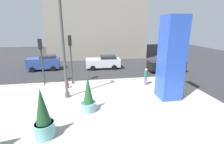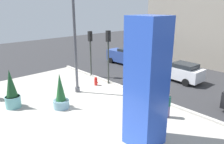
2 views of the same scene
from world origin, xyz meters
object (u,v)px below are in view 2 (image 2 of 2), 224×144
potted_plant_near_right (12,92)px  car_far_lane (124,56)px  traffic_light_far_side (90,46)px  potted_plant_by_pillar (61,95)px  lamp_post (75,45)px  car_curb_east (179,71)px  pedestrian_on_sidewalk (168,104)px  traffic_light_corner (108,49)px  fire_hydrant (96,81)px  art_pillar_blue (146,84)px

potted_plant_near_right → car_far_lane: 13.87m
traffic_light_far_side → car_far_lane: (-1.23, 5.70, -1.96)m
potted_plant_by_pillar → lamp_post: bearing=124.1°
potted_plant_near_right → car_far_lane: (-2.95, 13.55, -0.17)m
potted_plant_near_right → car_curb_east: size_ratio=0.59×
potted_plant_by_pillar → traffic_light_far_side: size_ratio=0.56×
potted_plant_by_pillar → pedestrian_on_sidewalk: (5.48, 4.05, -0.07)m
traffic_light_corner → potted_plant_near_right: bearing=-96.4°
traffic_light_far_side → pedestrian_on_sidewalk: traffic_light_far_side is taller
potted_plant_by_pillar → potted_plant_near_right: bearing=-134.3°
fire_hydrant → car_curb_east: car_curb_east is taller
potted_plant_by_pillar → car_curb_east: bearing=78.1°
potted_plant_near_right → potted_plant_by_pillar: potted_plant_near_right is taller
lamp_post → art_pillar_blue: (7.75, -1.31, -0.63)m
fire_hydrant → pedestrian_on_sidewalk: 7.28m
lamp_post → art_pillar_blue: size_ratio=1.23×
art_pillar_blue → lamp_post: bearing=170.4°
art_pillar_blue → traffic_light_far_side: (-10.12, 4.49, -0.17)m
traffic_light_corner → car_far_lane: 7.28m
fire_hydrant → traffic_light_far_side: (-2.20, 1.19, 2.53)m
lamp_post → pedestrian_on_sidewalk: (7.08, 1.68, -2.84)m
potted_plant_by_pillar → car_curb_east: potted_plant_by_pillar is taller
potted_plant_by_pillar → traffic_light_far_side: traffic_light_far_side is taller
traffic_light_far_side → traffic_light_corner: (2.59, -0.11, 0.18)m
traffic_light_corner → pedestrian_on_sidewalk: 7.34m
fire_hydrant → pedestrian_on_sidewalk: pedestrian_on_sidewalk is taller
potted_plant_near_right → potted_plant_by_pillar: bearing=45.7°
traffic_light_corner → pedestrian_on_sidewalk: traffic_light_corner is taller
lamp_post → traffic_light_corner: (0.22, 3.08, -0.62)m
lamp_post → potted_plant_near_right: bearing=-97.9°
pedestrian_on_sidewalk → traffic_light_far_side: bearing=171.0°
pedestrian_on_sidewalk → potted_plant_near_right: bearing=-140.6°
fire_hydrant → traffic_light_far_side: traffic_light_far_side is taller
potted_plant_by_pillar → fire_hydrant: potted_plant_by_pillar is taller
lamp_post → traffic_light_far_side: bearing=126.7°
potted_plant_near_right → car_curb_east: bearing=70.9°
art_pillar_blue → potted_plant_near_right: bearing=-158.2°
fire_hydrant → art_pillar_blue: bearing=-22.6°
art_pillar_blue → potted_plant_near_right: 9.25m
potted_plant_near_right → pedestrian_on_sidewalk: (7.73, 6.35, -0.25)m
traffic_light_far_side → potted_plant_by_pillar: bearing=-54.4°
art_pillar_blue → traffic_light_far_side: size_ratio=1.43×
pedestrian_on_sidewalk → lamp_post: bearing=-166.6°
fire_hydrant → potted_plant_near_right: bearing=-94.1°
traffic_light_far_side → lamp_post: bearing=-53.3°
lamp_post → car_curb_east: 9.61m
car_curb_east → pedestrian_on_sidewalk: car_curb_east is taller
car_curb_east → pedestrian_on_sidewalk: bearing=-64.1°
potted_plant_by_pillar → fire_hydrant: size_ratio=3.20×
potted_plant_near_right → potted_plant_by_pillar: (2.25, 2.30, -0.17)m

